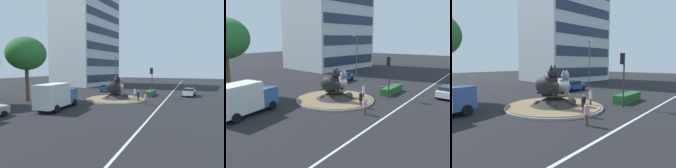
# 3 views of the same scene
# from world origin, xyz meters

# --- Properties ---
(ground_plane) EXTENTS (160.00, 160.00, 0.00)m
(ground_plane) POSITION_xyz_m (0.00, 0.00, 0.00)
(ground_plane) COLOR black
(lane_centreline) EXTENTS (112.00, 0.20, 0.01)m
(lane_centreline) POSITION_xyz_m (0.00, -7.39, 0.00)
(lane_centreline) COLOR silver
(lane_centreline) RESTS_ON ground
(roundabout_island) EXTENTS (9.15, 9.15, 1.28)m
(roundabout_island) POSITION_xyz_m (0.00, -0.02, 0.46)
(roundabout_island) COLOR gray
(roundabout_island) RESTS_ON ground
(cat_statue_black) EXTENTS (1.87, 2.92, 2.78)m
(cat_statue_black) POSITION_xyz_m (-0.90, -0.10, 2.30)
(cat_statue_black) COLOR black
(cat_statue_black) RESTS_ON roundabout_island
(cat_statue_grey) EXTENTS (1.61, 2.36, 2.34)m
(cat_statue_grey) POSITION_xyz_m (0.93, -0.18, 2.14)
(cat_statue_grey) COLOR gray
(cat_statue_grey) RESTS_ON roundabout_island
(traffic_light_mast) EXTENTS (0.71, 0.62, 5.12)m
(traffic_light_mast) POSITION_xyz_m (4.04, -4.91, 3.75)
(traffic_light_mast) COLOR #2D2D33
(traffic_light_mast) RESTS_ON ground
(office_tower) EXTENTS (19.56, 16.21, 31.32)m
(office_tower) POSITION_xyz_m (25.14, 19.51, 15.66)
(office_tower) COLOR silver
(office_tower) RESTS_ON ground
(clipped_hedge_strip) EXTENTS (4.69, 1.20, 0.90)m
(clipped_hedge_strip) POSITION_xyz_m (7.36, -4.11, 0.45)
(clipped_hedge_strip) COLOR #235B28
(clipped_hedge_strip) RESTS_ON ground
(streetlight_arm) EXTENTS (1.92, 0.56, 7.82)m
(streetlight_arm) POSITION_xyz_m (14.71, 5.66, 4.47)
(streetlight_arm) COLOR #4C4C51
(streetlight_arm) RESTS_ON ground
(pedestrian_pink_shirt) EXTENTS (0.38, 0.38, 1.59)m
(pedestrian_pink_shirt) POSITION_xyz_m (-2.73, -5.44, 0.83)
(pedestrian_pink_shirt) COLOR brown
(pedestrian_pink_shirt) RESTS_ON ground
(pedestrian_white_shirt) EXTENTS (0.30, 0.30, 1.68)m
(pedestrian_white_shirt) POSITION_xyz_m (2.34, -2.53, 0.91)
(pedestrian_white_shirt) COLOR brown
(pedestrian_white_shirt) RESTS_ON ground
(pedestrian_black_shirt) EXTENTS (0.37, 0.37, 1.74)m
(pedestrian_black_shirt) POSITION_xyz_m (-0.89, -3.93, 0.92)
(pedestrian_black_shirt) COLOR brown
(pedestrian_black_shirt) RESTS_ON ground
(sedan_on_far_lane) EXTENTS (4.46, 2.35, 1.47)m
(sedan_on_far_lane) POSITION_xyz_m (8.95, -10.80, 0.79)
(sedan_on_far_lane) COLOR silver
(sedan_on_far_lane) RESTS_ON ground
(parked_car_right) EXTENTS (4.80, 2.16, 1.46)m
(parked_car_right) POSITION_xyz_m (10.81, 6.03, 0.78)
(parked_car_right) COLOR #19479E
(parked_car_right) RESTS_ON ground
(delivery_box_truck) EXTENTS (7.01, 3.07, 3.18)m
(delivery_box_truck) POSITION_xyz_m (-9.50, 4.03, 1.68)
(delivery_box_truck) COLOR #335693
(delivery_box_truck) RESTS_ON ground
(litter_bin) EXTENTS (0.56, 0.56, 0.90)m
(litter_bin) POSITION_xyz_m (6.68, -3.10, 0.45)
(litter_bin) COLOR #2D4233
(litter_bin) RESTS_ON ground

